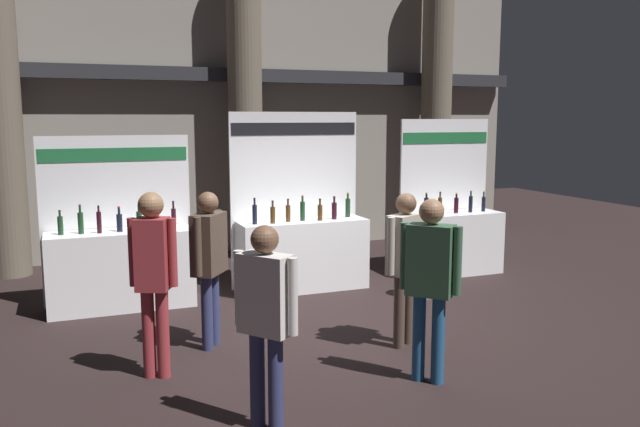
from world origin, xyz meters
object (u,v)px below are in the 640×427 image
visitor_0 (430,273)px  visitor_1 (266,310)px  exhibitor_booth_2 (452,236)px  visitor_4 (405,255)px  visitor_3 (153,268)px  trash_bin (422,276)px  visitor_2 (209,254)px  exhibitor_booth_0 (121,263)px  exhibitor_booth_1 (302,246)px

visitor_0 → visitor_1: bearing=59.2°
exhibitor_booth_2 → visitor_4: bearing=-131.1°
visitor_3 → visitor_1: bearing=-40.2°
visitor_0 → exhibitor_booth_2: bearing=-78.3°
trash_bin → visitor_1: 4.43m
visitor_2 → trash_bin: bearing=-37.7°
visitor_1 → exhibitor_booth_2: bearing=95.5°
visitor_1 → visitor_4: (1.99, 1.33, 0.02)m
trash_bin → visitor_1: size_ratio=0.35×
trash_bin → visitor_4: visitor_4 is taller
exhibitor_booth_0 → visitor_4: bearing=-43.7°
exhibitor_booth_0 → visitor_4: size_ratio=1.33×
visitor_3 → trash_bin: bearing=45.9°
visitor_2 → visitor_4: 2.14m
exhibitor_booth_2 → trash_bin: (-1.18, -1.06, -0.32)m
exhibitor_booth_1 → visitor_0: exhibitor_booth_1 is taller
visitor_0 → visitor_4: visitor_0 is taller
visitor_4 → exhibitor_booth_2: bearing=-159.2°
exhibitor_booth_0 → visitor_1: (0.80, -4.00, 0.40)m
exhibitor_booth_2 → trash_bin: exhibitor_booth_2 is taller
visitor_1 → visitor_3: 1.59m
exhibitor_booth_1 → visitor_4: 2.73m
exhibitor_booth_0 → visitor_3: (0.11, -2.57, 0.48)m
trash_bin → visitor_2: size_ratio=0.34×
exhibitor_booth_1 → visitor_2: exhibitor_booth_1 is taller
visitor_0 → visitor_4: 1.00m
exhibitor_booth_2 → visitor_3: exhibitor_booth_2 is taller
exhibitor_booth_0 → trash_bin: (3.99, -1.01, -0.31)m
exhibitor_booth_1 → exhibitor_booth_2: size_ratio=1.04×
visitor_0 → visitor_4: bearing=-58.2°
trash_bin → visitor_1: bearing=-136.9°
visitor_0 → visitor_2: bearing=2.8°
exhibitor_booth_0 → visitor_3: exhibitor_booth_0 is taller
exhibitor_booth_2 → visitor_1: bearing=-137.1°
exhibitor_booth_0 → trash_bin: bearing=-14.2°
exhibitor_booth_0 → exhibitor_booth_2: exhibitor_booth_2 is taller
visitor_2 → visitor_1: bearing=-143.3°
visitor_2 → visitor_4: visitor_2 is taller
visitor_3 → visitor_4: visitor_3 is taller
exhibitor_booth_2 → visitor_4: (-2.38, -2.73, 0.41)m
exhibitor_booth_1 → trash_bin: 1.80m
exhibitor_booth_2 → visitor_2: bearing=-155.6°
exhibitor_booth_1 → visitor_2: 2.67m
visitor_2 → visitor_4: bearing=-74.1°
visitor_3 → visitor_0: bearing=0.1°
visitor_4 → visitor_1: bearing=5.6°
exhibitor_booth_2 → visitor_1: size_ratio=1.47×
visitor_2 → visitor_0: bearing=-98.3°
exhibitor_booth_0 → visitor_0: exhibitor_booth_0 is taller
exhibitor_booth_1 → visitor_2: size_ratio=1.50×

